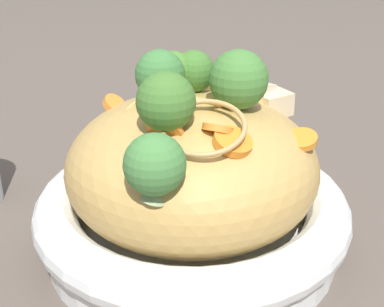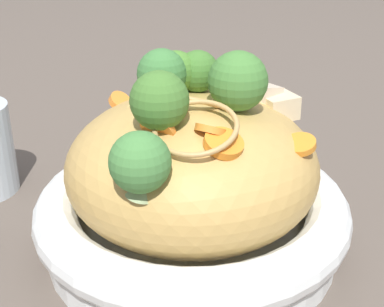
# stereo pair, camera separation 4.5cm
# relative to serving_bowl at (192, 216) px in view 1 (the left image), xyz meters

# --- Properties ---
(ground_plane) EXTENTS (3.00, 3.00, 0.00)m
(ground_plane) POSITION_rel_serving_bowl_xyz_m (0.00, 0.00, -0.03)
(ground_plane) COLOR brown
(serving_bowl) EXTENTS (0.28, 0.28, 0.06)m
(serving_bowl) POSITION_rel_serving_bowl_xyz_m (0.00, 0.00, 0.00)
(serving_bowl) COLOR white
(serving_bowl) RESTS_ON ground_plane
(noodle_heap) EXTENTS (0.22, 0.22, 0.13)m
(noodle_heap) POSITION_rel_serving_bowl_xyz_m (-0.00, -0.00, 0.05)
(noodle_heap) COLOR tan
(noodle_heap) RESTS_ON serving_bowl
(broccoli_florets) EXTENTS (0.20, 0.18, 0.09)m
(broccoli_florets) POSITION_rel_serving_bowl_xyz_m (-0.01, 0.00, 0.12)
(broccoli_florets) COLOR #98AC69
(broccoli_florets) RESTS_ON serving_bowl
(carrot_coins) EXTENTS (0.13, 0.18, 0.04)m
(carrot_coins) POSITION_rel_serving_bowl_xyz_m (-0.01, -0.03, 0.10)
(carrot_coins) COLOR orange
(carrot_coins) RESTS_ON serving_bowl
(zucchini_slices) EXTENTS (0.06, 0.08, 0.03)m
(zucchini_slices) POSITION_rel_serving_bowl_xyz_m (0.03, 0.05, 0.10)
(zucchini_slices) COLOR beige
(zucchini_slices) RESTS_ON serving_bowl
(chicken_chunks) EXTENTS (0.04, 0.05, 0.03)m
(chicken_chunks) POSITION_rel_serving_bowl_xyz_m (0.08, -0.01, 0.09)
(chicken_chunks) COLOR beige
(chicken_chunks) RESTS_ON serving_bowl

